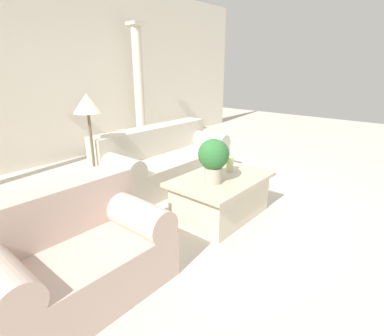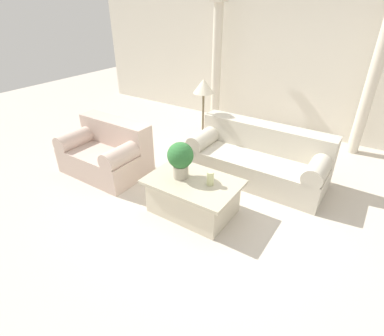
# 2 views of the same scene
# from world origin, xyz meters

# --- Properties ---
(ground_plane) EXTENTS (16.00, 16.00, 0.00)m
(ground_plane) POSITION_xyz_m (0.00, 0.00, 0.00)
(ground_plane) COLOR beige
(wall_back) EXTENTS (10.00, 0.06, 3.20)m
(wall_back) POSITION_xyz_m (0.00, 3.15, 1.60)
(wall_back) COLOR silver
(wall_back) RESTS_ON ground_plane
(sofa_long) EXTENTS (2.07, 0.88, 0.82)m
(sofa_long) POSITION_xyz_m (0.32, 0.92, 0.33)
(sofa_long) COLOR beige
(sofa_long) RESTS_ON ground_plane
(loveseat) EXTENTS (1.32, 0.88, 0.82)m
(loveseat) POSITION_xyz_m (-1.79, -0.23, 0.34)
(loveseat) COLOR beige
(loveseat) RESTS_ON ground_plane
(coffee_table) EXTENTS (1.17, 0.79, 0.48)m
(coffee_table) POSITION_xyz_m (-0.04, -0.38, 0.25)
(coffee_table) COLOR beige
(coffee_table) RESTS_ON ground_plane
(potted_plant) EXTENTS (0.33, 0.33, 0.48)m
(potted_plant) POSITION_xyz_m (-0.22, -0.39, 0.76)
(potted_plant) COLOR #B2A893
(potted_plant) RESTS_ON coffee_table
(pillar_candle) EXTENTS (0.09, 0.09, 0.18)m
(pillar_candle) POSITION_xyz_m (0.19, -0.34, 0.57)
(pillar_candle) COLOR beige
(pillar_candle) RESTS_ON coffee_table
(floor_lamp) EXTENTS (0.34, 0.34, 1.38)m
(floor_lamp) POSITION_xyz_m (-0.78, 1.04, 1.15)
(floor_lamp) COLOR brown
(floor_lamp) RESTS_ON ground_plane
(column_right) EXTENTS (0.27, 0.27, 2.48)m
(column_right) POSITION_xyz_m (1.44, 2.76, 1.27)
(column_right) COLOR beige
(column_right) RESTS_ON ground_plane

